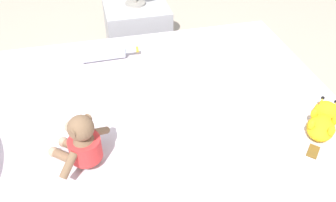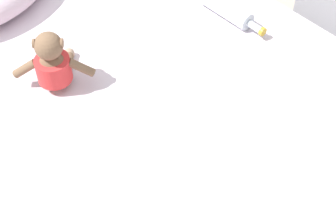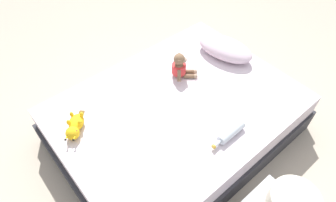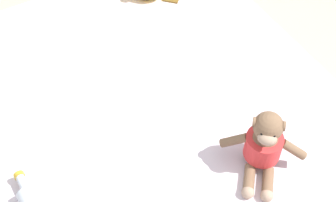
{
  "view_description": "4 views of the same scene",
  "coord_description": "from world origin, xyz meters",
  "px_view_note": "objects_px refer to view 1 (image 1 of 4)",
  "views": [
    {
      "loc": [
        -1.17,
        0.13,
        1.47
      ],
      "look_at": [
        -0.02,
        -0.15,
        0.49
      ],
      "focal_mm": 36.84,
      "sensor_mm": 36.0,
      "label": 1
    },
    {
      "loc": [
        -0.82,
        -1.01,
        1.79
      ],
      "look_at": [
        -0.06,
        -0.16,
        0.53
      ],
      "focal_mm": 56.9,
      "sensor_mm": 36.0,
      "label": 2
    },
    {
      "loc": [
        1.12,
        -1.04,
        2.2
      ],
      "look_at": [
        0.01,
        -0.11,
        0.55
      ],
      "focal_mm": 30.94,
      "sensor_mm": 36.0,
      "label": 3
    },
    {
      "loc": [
        0.48,
        0.86,
        1.84
      ],
      "look_at": [
        -0.07,
        -0.11,
        0.49
      ],
      "focal_mm": 52.57,
      "sensor_mm": 36.0,
      "label": 4
    }
  ],
  "objects_px": {
    "plush_monkey": "(82,144)",
    "plush_yellow_creature": "(323,121)",
    "bed": "(138,146)",
    "nightstand": "(137,34)",
    "glass_bottle": "(105,54)"
  },
  "relations": [
    {
      "from": "plush_monkey",
      "to": "plush_yellow_creature",
      "type": "relative_size",
      "value": 0.92
    },
    {
      "from": "bed",
      "to": "plush_monkey",
      "type": "height_order",
      "value": "plush_monkey"
    },
    {
      "from": "plush_monkey",
      "to": "plush_yellow_creature",
      "type": "height_order",
      "value": "plush_monkey"
    },
    {
      "from": "plush_yellow_creature",
      "to": "nightstand",
      "type": "distance_m",
      "value": 1.51
    },
    {
      "from": "nightstand",
      "to": "glass_bottle",
      "type": "bearing_deg",
      "value": 155.9
    },
    {
      "from": "bed",
      "to": "plush_yellow_creature",
      "type": "distance_m",
      "value": 0.85
    },
    {
      "from": "bed",
      "to": "plush_monkey",
      "type": "bearing_deg",
      "value": 135.13
    },
    {
      "from": "bed",
      "to": "nightstand",
      "type": "distance_m",
      "value": 1.1
    },
    {
      "from": "glass_bottle",
      "to": "plush_yellow_creature",
      "type": "bearing_deg",
      "value": -132.3
    },
    {
      "from": "bed",
      "to": "plush_yellow_creature",
      "type": "xyz_separation_m",
      "value": [
        -0.29,
        -0.76,
        0.27
      ]
    },
    {
      "from": "plush_monkey",
      "to": "plush_yellow_creature",
      "type": "bearing_deg",
      "value": -92.95
    },
    {
      "from": "plush_monkey",
      "to": "nightstand",
      "type": "relative_size",
      "value": 0.55
    },
    {
      "from": "plush_monkey",
      "to": "nightstand",
      "type": "height_order",
      "value": "plush_monkey"
    },
    {
      "from": "plush_yellow_creature",
      "to": "nightstand",
      "type": "xyz_separation_m",
      "value": [
        1.37,
        0.58,
        -0.25
      ]
    },
    {
      "from": "plush_monkey",
      "to": "plush_yellow_creature",
      "type": "xyz_separation_m",
      "value": [
        -0.05,
        -0.99,
        -0.05
      ]
    }
  ]
}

